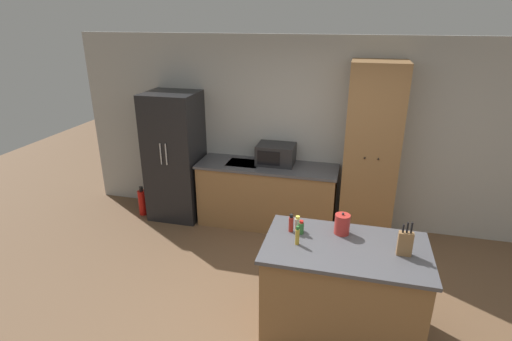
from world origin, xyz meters
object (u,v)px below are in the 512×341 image
object	(u,v)px
knife_block	(405,243)
kettle	(342,224)
spice_bottle_green_herb	(301,228)
microwave	(276,154)
fire_extinguisher	(143,202)
spice_bottle_amber_oil	(297,223)
refrigerator	(175,156)
spice_bottle_tall_dark	(291,223)
spice_bottle_short_red	(297,236)
pantry_cabinet	(371,155)

from	to	relation	value
knife_block	kettle	world-z (taller)	knife_block
spice_bottle_green_herb	kettle	distance (m)	0.38
microwave	knife_block	size ratio (longest dim) A/B	1.64
fire_extinguisher	spice_bottle_amber_oil	bearing A→B (deg)	-30.58
refrigerator	spice_bottle_tall_dark	distance (m)	2.61
refrigerator	microwave	xyz separation A→B (m)	(1.46, 0.12, 0.12)
fire_extinguisher	spice_bottle_short_red	bearing A→B (deg)	-34.32
spice_bottle_short_red	fire_extinguisher	size ratio (longest dim) A/B	0.40
pantry_cabinet	spice_bottle_short_red	xyz separation A→B (m)	(-0.63, -1.97, -0.16)
microwave	spice_bottle_green_herb	size ratio (longest dim) A/B	3.78
spice_bottle_amber_oil	knife_block	bearing A→B (deg)	-12.20
kettle	knife_block	bearing A→B (deg)	-23.80
pantry_cabinet	spice_bottle_short_red	distance (m)	2.07
knife_block	spice_bottle_short_red	size ratio (longest dim) A/B	1.75
pantry_cabinet	spice_bottle_amber_oil	distance (m)	1.84
spice_bottle_tall_dark	kettle	world-z (taller)	kettle
spice_bottle_short_red	kettle	xyz separation A→B (m)	(0.37, 0.29, 0.01)
spice_bottle_amber_oil	fire_extinguisher	xyz separation A→B (m)	(-2.55, 1.51, -0.79)
pantry_cabinet	spice_bottle_green_herb	size ratio (longest dim) A/B	17.22
kettle	spice_bottle_short_red	bearing A→B (deg)	-141.96
microwave	knife_block	distance (m)	2.49
microwave	fire_extinguisher	bearing A→B (deg)	-172.47
microwave	spice_bottle_amber_oil	xyz separation A→B (m)	(0.58, -1.77, -0.05)
spice_bottle_tall_dark	spice_bottle_short_red	xyz separation A→B (m)	(0.09, -0.21, 0.00)
knife_block	spice_bottle_tall_dark	distance (m)	1.00
spice_bottle_amber_oil	spice_bottle_green_herb	xyz separation A→B (m)	(0.05, -0.07, -0.00)
knife_block	spice_bottle_tall_dark	world-z (taller)	knife_block
spice_bottle_short_red	microwave	bearing A→B (deg)	106.83
pantry_cabinet	fire_extinguisher	distance (m)	3.37
spice_bottle_tall_dark	spice_bottle_green_herb	xyz separation A→B (m)	(0.10, -0.02, -0.02)
fire_extinguisher	spice_bottle_tall_dark	bearing A→B (deg)	-31.94
knife_block	spice_bottle_green_herb	size ratio (longest dim) A/B	2.30
pantry_cabinet	fire_extinguisher	xyz separation A→B (m)	(-3.22, -0.20, -0.96)
refrigerator	spice_bottle_green_herb	bearing A→B (deg)	-39.67
spice_bottle_amber_oil	fire_extinguisher	distance (m)	3.07
pantry_cabinet	refrigerator	bearing A→B (deg)	-178.91
spice_bottle_short_red	kettle	size ratio (longest dim) A/B	0.83
spice_bottle_green_herb	fire_extinguisher	xyz separation A→B (m)	(-2.60, 1.58, -0.79)
spice_bottle_tall_dark	spice_bottle_green_herb	world-z (taller)	spice_bottle_tall_dark
knife_block	kettle	xyz separation A→B (m)	(-0.53, 0.23, -0.02)
kettle	pantry_cabinet	bearing A→B (deg)	81.16
spice_bottle_tall_dark	fire_extinguisher	distance (m)	3.06
refrigerator	knife_block	xyz separation A→B (m)	(2.97, -1.86, 0.12)
knife_block	spice_bottle_green_herb	distance (m)	0.91
refrigerator	kettle	distance (m)	2.94
knife_block	fire_extinguisher	distance (m)	3.98
refrigerator	knife_block	size ratio (longest dim) A/B	5.93
refrigerator	spice_bottle_short_red	bearing A→B (deg)	-42.75
refrigerator	microwave	distance (m)	1.47
knife_block	spice_bottle_green_herb	xyz separation A→B (m)	(-0.89, 0.13, -0.05)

